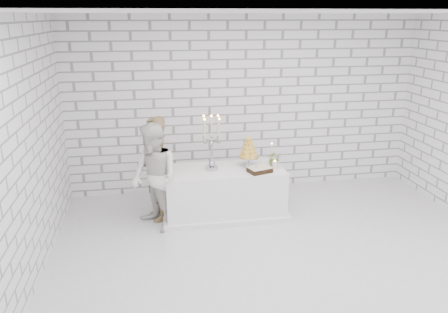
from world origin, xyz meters
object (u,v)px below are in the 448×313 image
(groom, at_px, (156,169))
(candelabra, at_px, (212,143))
(bride, at_px, (154,178))
(cake_table, at_px, (225,192))
(croquembouche, at_px, (248,151))

(groom, xyz_separation_m, candelabra, (0.83, -0.04, 0.38))
(bride, relative_size, candelabra, 1.85)
(bride, xyz_separation_m, candelabra, (0.86, 0.29, 0.39))
(cake_table, bearing_deg, groom, 177.33)
(groom, distance_m, croquembouche, 1.42)
(groom, bearing_deg, croquembouche, 77.44)
(bride, distance_m, candelabra, 0.99)
(cake_table, xyz_separation_m, bride, (-1.06, -0.28, 0.41))
(croquembouche, bearing_deg, candelabra, -174.10)
(cake_table, xyz_separation_m, candelabra, (-0.19, 0.01, 0.80))
(cake_table, bearing_deg, candelabra, 176.49)
(croquembouche, bearing_deg, cake_table, -169.47)
(candelabra, distance_m, croquembouche, 0.61)
(cake_table, distance_m, candelabra, 0.82)
(bride, bearing_deg, groom, 144.22)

